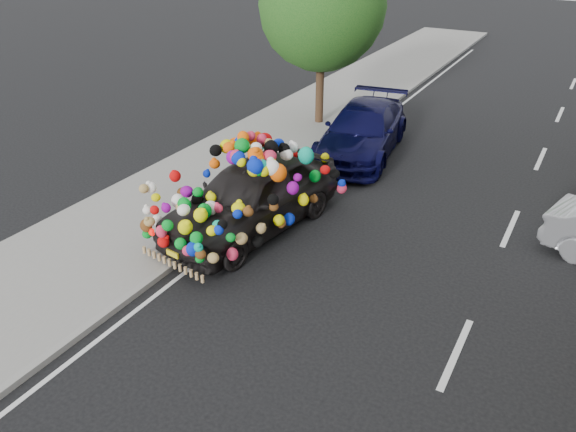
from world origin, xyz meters
The scene contains 7 objects.
ground centered at (0.00, 0.00, 0.00)m, with size 100.00×100.00×0.00m, color black.
sidewalk centered at (-4.30, 0.00, 0.06)m, with size 4.00×60.00×0.12m, color gray.
kerb centered at (-2.35, 0.00, 0.07)m, with size 0.15×60.00×0.13m, color gray.
lane_markings centered at (3.60, 0.00, 0.01)m, with size 6.00×50.00×0.01m, color silver, non-canonical shape.
tree_near_sidewalk centered at (-3.80, 9.50, 4.02)m, with size 4.20×4.20×6.13m.
plush_art_car centered at (-1.80, 2.00, 1.20)m, with size 3.08×5.42×2.33m.
navy_sedan centered at (-1.40, 7.68, 0.75)m, with size 2.11×5.19×1.51m, color #080733.
Camera 1 is at (4.70, -7.81, 6.62)m, focal length 35.00 mm.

